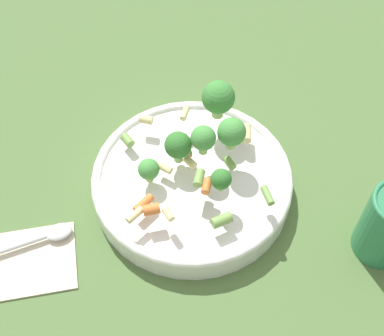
# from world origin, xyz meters

# --- Properties ---
(ground_plane) EXTENTS (3.00, 3.00, 0.00)m
(ground_plane) POSITION_xyz_m (0.00, 0.00, 0.00)
(ground_plane) COLOR #4C6B38
(bowl) EXTENTS (0.28, 0.28, 0.04)m
(bowl) POSITION_xyz_m (0.00, 0.00, 0.02)
(bowl) COLOR white
(bowl) RESTS_ON ground_plane
(pasta_salad) EXTENTS (0.23, 0.24, 0.08)m
(pasta_salad) POSITION_xyz_m (0.03, -0.00, 0.09)
(pasta_salad) COLOR #8CB766
(pasta_salad) RESTS_ON bowl
(napkin) EXTENTS (0.16, 0.18, 0.01)m
(napkin) POSITION_xyz_m (-0.19, 0.18, 0.00)
(napkin) COLOR beige
(napkin) RESTS_ON ground_plane
(spoon) EXTENTS (0.12, 0.13, 0.01)m
(spoon) POSITION_xyz_m (-0.15, 0.17, 0.01)
(spoon) COLOR silver
(spoon) RESTS_ON napkin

